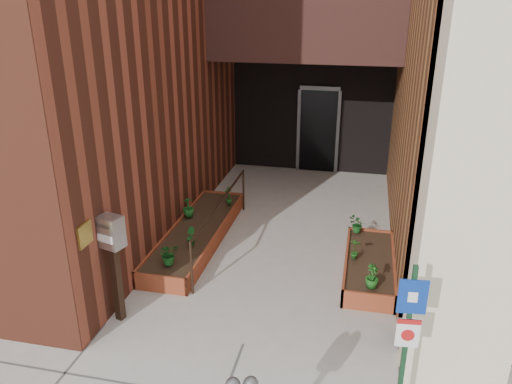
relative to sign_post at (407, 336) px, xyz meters
The scene contains 13 objects.
ground 2.48m from the sign_post, 151.75° to the left, with size 80.00×80.00×0.00m, color #9E9991.
planter_left 5.19m from the sign_post, 132.84° to the left, with size 0.90×3.60×0.30m.
planter_right 3.42m from the sign_post, 95.34° to the left, with size 0.80×2.20×0.30m.
handrail 4.74m from the sign_post, 128.79° to the left, with size 0.04×3.34×0.90m.
sign_post is the anchor object (origin of this frame).
payment_dropbox 3.93m from the sign_post, 162.22° to the left, with size 0.37×0.31×1.59m.
shrub_left_a 4.21m from the sign_post, 145.95° to the left, with size 0.32×0.32×0.35m, color #17531B.
shrub_left_b 4.54m from the sign_post, 137.76° to the left, with size 0.18×0.18×0.32m, color #17531D.
shrub_left_c 5.63m from the sign_post, 132.22° to the left, with size 0.22×0.22×0.39m, color #1B6020.
shrub_left_d 5.85m from the sign_post, 122.86° to the left, with size 0.20×0.20×0.39m, color #1B5E1B.
shrub_right_a 2.45m from the sign_post, 96.74° to the left, with size 0.20×0.20×0.36m, color #195117.
shrub_right_b 3.25m from the sign_post, 100.03° to the left, with size 0.19×0.19×0.37m, color #1C5317.
shrub_right_c 4.23m from the sign_post, 97.62° to the left, with size 0.27×0.27×0.30m, color #17501B.
Camera 1 is at (1.33, -5.22, 4.31)m, focal length 35.00 mm.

